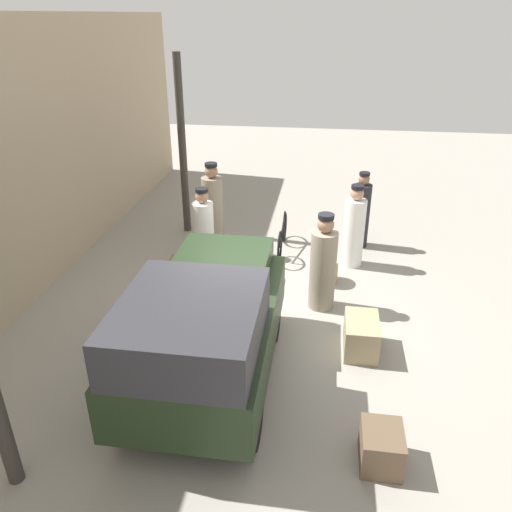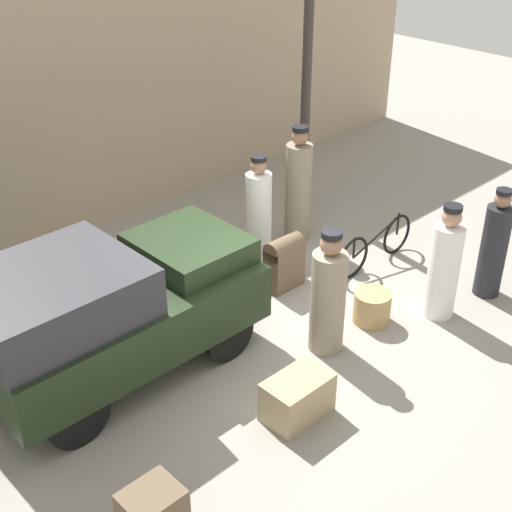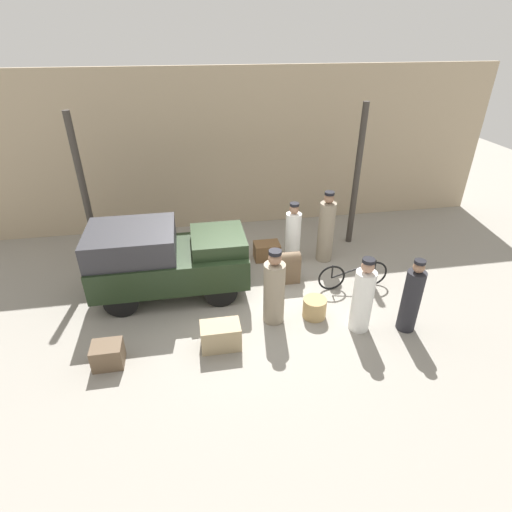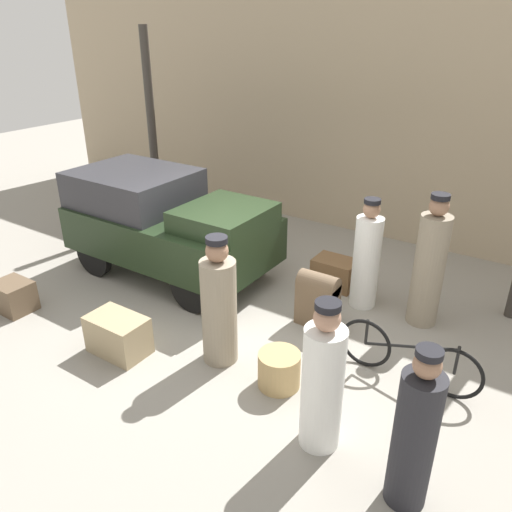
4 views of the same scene
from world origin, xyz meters
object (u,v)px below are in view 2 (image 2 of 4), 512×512
porter_carrying_trunk (444,267)px  trunk_umber_medium (216,250)px  bicycle (376,245)px  porter_with_bicycle (259,213)px  porter_lifting_near_truck (328,297)px  trunk_barrel_dark (284,261)px  wicker_basket (372,307)px  conductor_in_dark_uniform (494,248)px  truck (108,307)px  suitcase_small_leather (153,510)px  suitcase_black_upright (297,397)px  porter_standing_middle (298,189)px

porter_carrying_trunk → trunk_umber_medium: size_ratio=2.45×
bicycle → porter_with_bicycle: size_ratio=1.01×
trunk_umber_medium → porter_with_bicycle: bearing=-26.7°
porter_lifting_near_truck → trunk_barrel_dark: porter_lifting_near_truck is taller
wicker_basket → conductor_in_dark_uniform: conductor_in_dark_uniform is taller
truck → porter_with_bicycle: porter_with_bicycle is taller
conductor_in_dark_uniform → suitcase_small_leather: size_ratio=2.96×
wicker_basket → trunk_umber_medium: (-0.52, 2.56, 0.01)m
porter_lifting_near_truck → trunk_barrel_dark: 1.54m
porter_with_bicycle → suitcase_black_upright: 3.58m
truck → trunk_umber_medium: truck is taller
bicycle → trunk_barrel_dark: 1.52m
bicycle → suitcase_small_leather: bearing=-163.2°
bicycle → suitcase_small_leather: size_ratio=3.11×
porter_carrying_trunk → trunk_umber_medium: 3.38m
trunk_umber_medium → suitcase_black_upright: bearing=-115.8°
suitcase_black_upright → trunk_barrel_dark: (1.80, 1.97, 0.17)m
conductor_in_dark_uniform → porter_lifting_near_truck: bearing=164.4°
suitcase_black_upright → trunk_umber_medium: bearing=64.2°
wicker_basket → trunk_barrel_dark: bearing=99.5°
porter_with_bicycle → trunk_barrel_dark: bearing=-110.7°
bicycle → porter_with_bicycle: 1.81m
porter_standing_middle → trunk_umber_medium: (-1.48, 0.28, -0.63)m
wicker_basket → porter_lifting_near_truck: size_ratio=0.30×
conductor_in_dark_uniform → trunk_barrel_dark: conductor_in_dark_uniform is taller
porter_carrying_trunk → suitcase_small_leather: (-4.87, -0.18, -0.51)m
bicycle → porter_carrying_trunk: bearing=-106.4°
porter_standing_middle → trunk_barrel_dark: bearing=-143.7°
bicycle → porter_with_bicycle: porter_with_bicycle is taller
porter_standing_middle → trunk_barrel_dark: porter_standing_middle is taller
porter_lifting_near_truck → porter_carrying_trunk: bearing=-18.4°
truck → suitcase_small_leather: (-1.03, -2.17, -0.69)m
conductor_in_dark_uniform → suitcase_black_upright: size_ratio=2.13×
porter_with_bicycle → bicycle: bearing=-51.0°
porter_carrying_trunk → porter_standing_middle: bearing=86.3°
bicycle → porter_with_bicycle: (-1.11, 1.37, 0.42)m
truck → porter_with_bicycle: 3.25m
bicycle → trunk_umber_medium: bicycle is taller
trunk_barrel_dark → suitcase_small_leather: size_ratio=1.46×
suitcase_black_upright → wicker_basket: bearing=15.7°
trunk_umber_medium → trunk_barrel_dark: trunk_barrel_dark is taller
wicker_basket → trunk_umber_medium: size_ratio=0.74×
wicker_basket → bicycle: bearing=36.6°
conductor_in_dark_uniform → trunk_barrel_dark: size_ratio=2.03×
conductor_in_dark_uniform → trunk_barrel_dark: (-1.96, 2.09, -0.31)m
porter_carrying_trunk → suitcase_black_upright: (-2.82, -0.06, -0.48)m
conductor_in_dark_uniform → porter_carrying_trunk: 0.95m
porter_lifting_near_truck → bicycle: bearing=22.4°
porter_with_bicycle → suitcase_small_leather: 5.15m
suitcase_black_upright → trunk_barrel_dark: bearing=47.6°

